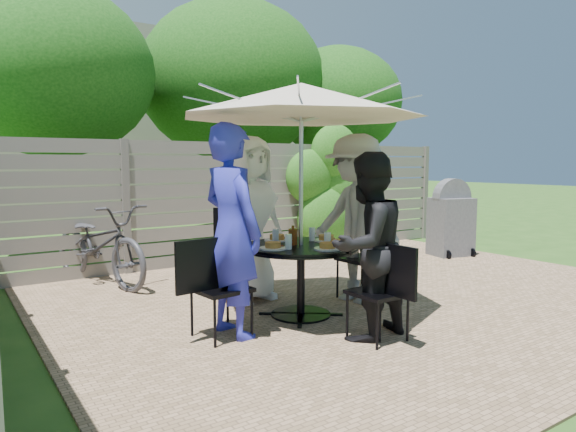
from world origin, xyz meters
TOP-DOWN VIEW (x-y plane):
  - backyard_envelope at (0.09, 10.29)m, footprint 60.00×60.00m
  - patio_table at (-1.18, 0.07)m, footprint 1.25×1.25m
  - umbrella at (-1.18, 0.07)m, footprint 2.66×2.66m
  - chair_back at (-1.31, 1.03)m, footprint 0.58×0.77m
  - person_back at (-1.29, 0.89)m, footprint 0.96×0.70m
  - chair_left at (-2.13, -0.06)m, footprint 0.67×0.48m
  - person_left at (-2.00, -0.04)m, footprint 0.54×0.74m
  - chair_front at (-1.05, -0.88)m, footprint 0.43×0.63m
  - person_front at (-1.06, -0.75)m, footprint 0.87×0.72m
  - chair_right at (-0.22, 0.20)m, footprint 0.69×0.48m
  - person_right at (-0.35, 0.18)m, footprint 0.84×1.27m
  - plate_back at (-1.23, 0.43)m, footprint 0.26×0.26m
  - plate_left at (-1.53, 0.02)m, footprint 0.26×0.26m
  - plate_front at (-1.13, -0.29)m, footprint 0.26×0.26m
  - plate_right at (-0.82, 0.12)m, footprint 0.26×0.26m
  - plate_extra at (-0.96, -0.20)m, footprint 0.24×0.24m
  - glass_back at (-1.32, 0.31)m, footprint 0.07×0.07m
  - glass_left at (-1.42, -0.07)m, footprint 0.07×0.07m
  - glass_front at (-1.04, -0.17)m, footprint 0.07×0.07m
  - glass_right at (-0.93, 0.21)m, footprint 0.07×0.07m
  - syrup_jug at (-1.24, 0.11)m, footprint 0.09×0.09m
  - coffee_cup at (-1.11, 0.30)m, footprint 0.08×0.08m
  - bicycle at (-2.46, 2.60)m, footprint 1.21×2.07m
  - bbq_grill at (2.79, 1.39)m, footprint 0.72×0.61m

SIDE VIEW (x-z plane):
  - chair_front at x=-1.05m, z-range -0.17..0.70m
  - chair_left at x=-2.13m, z-range -0.18..0.72m
  - chair_right at x=-0.22m, z-range -0.19..0.76m
  - chair_back at x=-1.31m, z-range -0.20..0.81m
  - patio_table at x=-1.18m, z-range 0.14..0.87m
  - bicycle at x=-2.46m, z-range 0.00..1.03m
  - bbq_grill at x=2.79m, z-range -0.06..1.22m
  - plate_back at x=-1.23m, z-range 0.72..0.79m
  - plate_left at x=-1.53m, z-range 0.72..0.79m
  - plate_front at x=-1.13m, z-range 0.72..0.79m
  - plate_right at x=-0.82m, z-range 0.72..0.79m
  - plate_extra at x=-0.96m, z-range 0.72..0.79m
  - coffee_cup at x=-1.11m, z-range 0.73..0.85m
  - glass_back at x=-1.32m, z-range 0.73..0.87m
  - glass_left at x=-1.42m, z-range 0.73..0.87m
  - glass_front at x=-1.04m, z-range 0.73..0.87m
  - glass_right at x=-0.93m, z-range 0.73..0.87m
  - syrup_jug at x=-1.24m, z-range 0.73..0.89m
  - person_front at x=-1.06m, z-range 0.00..1.63m
  - person_back at x=-1.29m, z-range 0.00..1.82m
  - person_right at x=-0.35m, z-range 0.00..1.84m
  - person_left at x=-2.00m, z-range 0.00..1.87m
  - umbrella at x=-1.18m, z-range 0.98..3.27m
  - backyard_envelope at x=0.09m, z-range 0.11..5.11m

